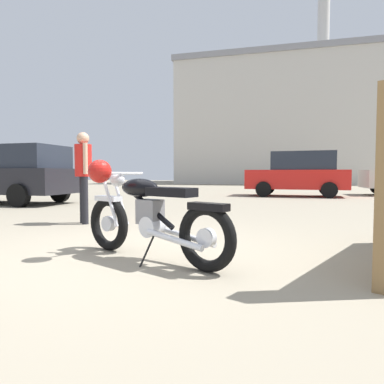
# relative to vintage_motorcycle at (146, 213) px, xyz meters

# --- Properties ---
(ground_plane) EXTENTS (80.00, 80.00, 0.00)m
(ground_plane) POSITION_rel_vintage_motorcycle_xyz_m (-0.24, 0.10, -0.49)
(ground_plane) COLOR gray
(vintage_motorcycle) EXTENTS (1.97, 0.91, 1.07)m
(vintage_motorcycle) POSITION_rel_vintage_motorcycle_xyz_m (0.00, 0.00, 0.00)
(vintage_motorcycle) COLOR black
(vintage_motorcycle) RESTS_ON ground_plane
(bystander) EXTENTS (0.35, 0.35, 1.66)m
(bystander) POSITION_rel_vintage_motorcycle_xyz_m (-2.18, 2.10, 0.53)
(bystander) COLOR black
(bystander) RESTS_ON ground_plane
(blue_hatchback_right) EXTENTS (3.94, 1.90, 1.78)m
(blue_hatchback_right) POSITION_rel_vintage_motorcycle_xyz_m (1.66, 11.13, 0.43)
(blue_hatchback_right) COLOR black
(blue_hatchback_right) RESTS_ON ground_plane
(dark_sedan_left) EXTENTS (4.73, 2.03, 1.74)m
(dark_sedan_left) POSITION_rel_vintage_motorcycle_xyz_m (-7.07, 5.10, 0.45)
(dark_sedan_left) COLOR black
(dark_sedan_left) RESTS_ON ground_plane
(industrial_building) EXTENTS (17.89, 14.72, 23.28)m
(industrial_building) POSITION_rel_vintage_motorcycle_xyz_m (-0.28, 32.43, 5.17)
(industrial_building) COLOR beige
(industrial_building) RESTS_ON ground_plane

